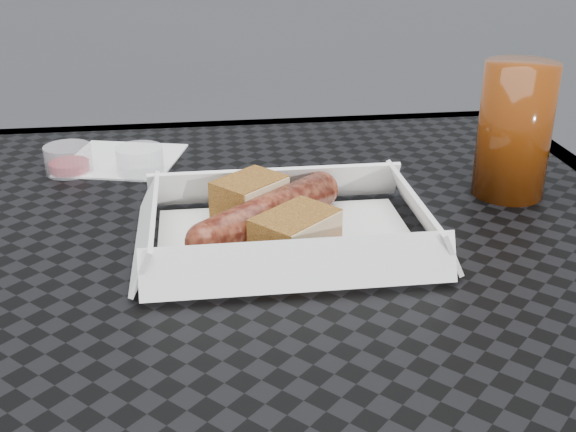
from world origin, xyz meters
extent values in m
cube|color=black|center=(0.00, 0.00, 0.74)|extent=(0.80, 0.80, 0.01)
cube|color=black|center=(0.00, 0.39, 0.73)|extent=(0.80, 0.03, 0.03)
cylinder|color=black|center=(0.35, 0.35, 0.36)|extent=(0.03, 0.03, 0.73)
cube|color=white|center=(0.04, 0.03, 0.75)|extent=(0.22, 0.15, 0.00)
cylinder|color=maroon|center=(0.03, 0.04, 0.77)|extent=(0.13, 0.12, 0.03)
sphere|color=maroon|center=(0.08, 0.09, 0.77)|extent=(0.03, 0.03, 0.03)
sphere|color=maroon|center=(-0.03, -0.01, 0.77)|extent=(0.03, 0.03, 0.03)
cube|color=brown|center=(0.01, 0.07, 0.77)|extent=(0.07, 0.07, 0.04)
cube|color=brown|center=(0.04, 0.00, 0.77)|extent=(0.08, 0.08, 0.03)
cylinder|color=red|center=(0.08, -0.02, 0.75)|extent=(0.02, 0.02, 0.00)
torus|color=white|center=(0.09, -0.03, 0.75)|extent=(0.02, 0.02, 0.00)
cube|color=#B2D17F|center=(0.09, -0.02, 0.75)|extent=(0.02, 0.02, 0.00)
cube|color=white|center=(-0.12, 0.26, 0.75)|extent=(0.15, 0.15, 0.00)
cylinder|color=maroon|center=(-0.17, 0.23, 0.76)|extent=(0.05, 0.05, 0.03)
cylinder|color=silver|center=(-0.09, 0.21, 0.76)|extent=(0.05, 0.05, 0.03)
cylinder|color=#592407|center=(0.27, 0.11, 0.81)|extent=(0.07, 0.07, 0.13)
camera|label=1|loc=(-0.03, -0.53, 1.02)|focal=45.00mm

